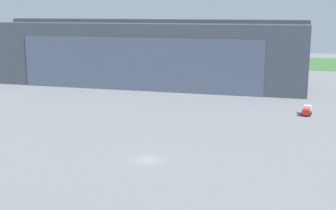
% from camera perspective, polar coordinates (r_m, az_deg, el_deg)
% --- Properties ---
extents(ground_plane, '(440.00, 440.00, 0.00)m').
position_cam_1_polar(ground_plane, '(82.66, -2.41, -6.84)').
color(ground_plane, slate).
extents(grass_field_strip, '(440.00, 56.00, 0.08)m').
position_cam_1_polar(grass_field_strip, '(240.45, 9.88, 5.38)').
color(grass_field_strip, '#3C6C36').
rests_on(grass_field_strip, ground_plane).
extents(maintenance_hangar, '(108.25, 33.60, 23.05)m').
position_cam_1_polar(maintenance_hangar, '(165.89, -2.00, 6.53)').
color(maintenance_hangar, '#383D47').
rests_on(maintenance_hangar, ground_plane).
extents(ops_van, '(2.65, 4.41, 2.35)m').
position_cam_1_polar(ops_van, '(121.58, 16.95, -0.67)').
color(ops_van, silver).
rests_on(ops_van, ground_plane).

